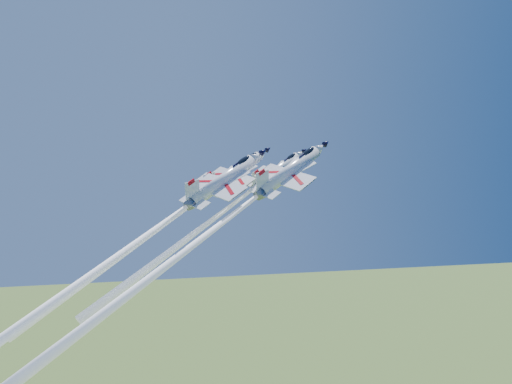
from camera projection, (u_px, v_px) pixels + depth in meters
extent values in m
cylinder|color=white|center=(277.00, 171.00, 102.56)|extent=(5.76, 6.04, 10.10)
cone|color=white|center=(300.00, 154.00, 105.55)|extent=(2.82, 2.77, 2.74)
cone|color=black|center=(305.00, 150.00, 106.25)|extent=(1.42, 1.39, 1.38)
cone|color=slate|center=(255.00, 188.00, 99.80)|extent=(2.49, 2.40, 1.92)
ellipsoid|color=black|center=(291.00, 157.00, 104.18)|extent=(2.78, 2.10, 2.11)
cube|color=black|center=(286.00, 160.00, 103.43)|extent=(0.93, 0.60, 0.72)
cube|color=white|center=(273.00, 175.00, 102.17)|extent=(7.04, 8.54, 3.18)
cube|color=white|center=(280.00, 165.00, 104.39)|extent=(2.82, 2.05, 1.62)
cube|color=white|center=(289.00, 168.00, 102.85)|extent=(2.82, 2.05, 1.62)
cube|color=white|center=(258.00, 186.00, 100.25)|extent=(3.75, 4.65, 1.69)
cube|color=white|center=(257.00, 178.00, 99.62)|extent=(2.62, 1.90, 3.29)
cube|color=#B70914|center=(256.00, 172.00, 99.14)|extent=(1.07, 0.71, 0.95)
cube|color=black|center=(278.00, 175.00, 102.98)|extent=(7.19, 3.76, 4.40)
sphere|color=white|center=(254.00, 189.00, 99.70)|extent=(0.98, 0.95, 0.90)
cone|color=white|center=(175.00, 248.00, 91.01)|extent=(14.54, 15.84, 32.31)
cylinder|color=white|center=(234.00, 173.00, 99.40)|extent=(6.50, 6.82, 11.40)
cone|color=white|center=(262.00, 153.00, 102.78)|extent=(3.18, 3.12, 3.09)
cone|color=black|center=(268.00, 149.00, 103.56)|extent=(1.60, 1.57, 1.55)
cone|color=slate|center=(207.00, 193.00, 96.29)|extent=(2.81, 2.71, 2.16)
ellipsoid|color=black|center=(252.00, 157.00, 101.23)|extent=(3.13, 2.37, 2.38)
cube|color=black|center=(245.00, 160.00, 100.39)|extent=(1.05, 0.67, 0.81)
cube|color=white|center=(230.00, 178.00, 98.96)|extent=(7.94, 9.63, 3.59)
cube|color=white|center=(239.00, 166.00, 101.47)|extent=(3.18, 2.32, 1.83)
cube|color=white|center=(249.00, 169.00, 99.73)|extent=(3.18, 2.32, 1.83)
cube|color=white|center=(211.00, 191.00, 96.79)|extent=(4.23, 5.24, 1.91)
cube|color=white|center=(210.00, 182.00, 96.09)|extent=(2.96, 2.14, 3.71)
cube|color=#B70914|center=(209.00, 174.00, 95.54)|extent=(1.21, 0.81, 1.07)
cube|color=black|center=(236.00, 178.00, 99.88)|extent=(8.11, 4.24, 4.97)
sphere|color=white|center=(206.00, 194.00, 96.17)|extent=(1.10, 1.08, 1.02)
cone|color=white|center=(117.00, 258.00, 87.26)|extent=(15.14, 16.46, 33.28)
cylinder|color=white|center=(289.00, 171.00, 93.04)|extent=(7.14, 7.49, 12.52)
cone|color=white|center=(320.00, 148.00, 96.75)|extent=(3.50, 3.43, 3.40)
cone|color=black|center=(327.00, 143.00, 97.61)|extent=(1.76, 1.73, 1.71)
cone|color=slate|center=(259.00, 194.00, 89.62)|extent=(3.09, 2.97, 2.37)
ellipsoid|color=black|center=(308.00, 152.00, 95.05)|extent=(3.44, 2.61, 2.61)
cube|color=black|center=(302.00, 156.00, 94.12)|extent=(1.15, 0.74, 0.89)
cube|color=white|center=(284.00, 177.00, 92.56)|extent=(8.72, 10.58, 3.95)
cube|color=white|center=(294.00, 163.00, 95.31)|extent=(3.50, 2.54, 2.01)
cube|color=white|center=(306.00, 166.00, 93.40)|extent=(3.50, 2.54, 2.01)
cube|color=white|center=(264.00, 192.00, 90.17)|extent=(4.65, 5.76, 2.09)
cube|color=white|center=(263.00, 181.00, 89.40)|extent=(3.25, 2.36, 4.08)
cube|color=#B70914|center=(262.00, 172.00, 88.79)|extent=(1.33, 0.89, 1.18)
cube|color=black|center=(291.00, 176.00, 93.56)|extent=(8.91, 4.66, 5.46)
sphere|color=white|center=(258.00, 195.00, 89.49)|extent=(1.21, 1.18, 1.12)
cone|color=white|center=(117.00, 303.00, 76.42)|extent=(21.31, 23.29, 48.28)
cylinder|color=white|center=(223.00, 181.00, 91.61)|extent=(7.14, 7.49, 12.53)
cone|color=white|center=(256.00, 157.00, 95.31)|extent=(3.50, 3.43, 3.40)
cone|color=black|center=(263.00, 151.00, 96.17)|extent=(1.76, 1.73, 1.71)
cone|color=slate|center=(189.00, 205.00, 88.19)|extent=(3.09, 2.97, 2.37)
ellipsoid|color=black|center=(243.00, 161.00, 93.61)|extent=(3.44, 2.61, 2.61)
cube|color=black|center=(236.00, 165.00, 92.69)|extent=(1.15, 0.74, 0.89)
cube|color=white|center=(217.00, 186.00, 91.12)|extent=(8.72, 10.58, 3.95)
cube|color=white|center=(229.00, 172.00, 93.88)|extent=(3.50, 2.55, 2.01)
cube|color=white|center=(240.00, 176.00, 91.96)|extent=(3.50, 2.55, 2.01)
cube|color=white|center=(195.00, 202.00, 88.74)|extent=(4.65, 5.76, 2.09)
cube|color=white|center=(193.00, 191.00, 87.96)|extent=(3.25, 2.36, 4.08)
cube|color=#B70914|center=(191.00, 182.00, 87.36)|extent=(1.33, 0.89, 1.18)
cube|color=black|center=(224.00, 186.00, 92.13)|extent=(8.91, 4.66, 5.46)
sphere|color=white|center=(188.00, 206.00, 88.06)|extent=(1.21, 1.18, 1.12)
cone|color=white|center=(30.00, 319.00, 74.79)|extent=(21.58, 23.59, 48.96)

